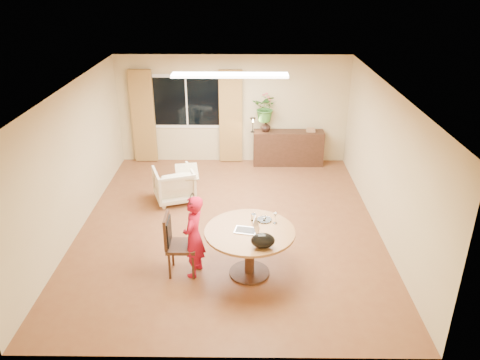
# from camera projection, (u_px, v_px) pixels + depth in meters

# --- Properties ---
(floor) EXTENTS (6.50, 6.50, 0.00)m
(floor) POSITION_uv_depth(u_px,v_px,m) (229.00, 225.00, 8.78)
(floor) COLOR brown
(floor) RESTS_ON ground
(ceiling) EXTENTS (6.50, 6.50, 0.00)m
(ceiling) POSITION_uv_depth(u_px,v_px,m) (228.00, 89.00, 7.69)
(ceiling) COLOR white
(ceiling) RESTS_ON wall_back
(wall_back) EXTENTS (5.50, 0.00, 5.50)m
(wall_back) POSITION_uv_depth(u_px,v_px,m) (233.00, 110.00, 11.19)
(wall_back) COLOR tan
(wall_back) RESTS_ON floor
(wall_left) EXTENTS (0.00, 6.50, 6.50)m
(wall_left) POSITION_uv_depth(u_px,v_px,m) (73.00, 161.00, 8.27)
(wall_left) COLOR tan
(wall_left) RESTS_ON floor
(wall_right) EXTENTS (0.00, 6.50, 6.50)m
(wall_right) POSITION_uv_depth(u_px,v_px,m) (385.00, 162.00, 8.21)
(wall_right) COLOR tan
(wall_right) RESTS_ON floor
(window) EXTENTS (1.70, 0.03, 1.30)m
(window) POSITION_uv_depth(u_px,v_px,m) (187.00, 102.00, 11.10)
(window) COLOR white
(window) RESTS_ON wall_back
(curtain_left) EXTENTS (0.55, 0.08, 2.25)m
(curtain_left) POSITION_uv_depth(u_px,v_px,m) (143.00, 117.00, 11.19)
(curtain_left) COLOR olive
(curtain_left) RESTS_ON wall_back
(curtain_right) EXTENTS (0.55, 0.08, 2.25)m
(curtain_right) POSITION_uv_depth(u_px,v_px,m) (231.00, 117.00, 11.17)
(curtain_right) COLOR olive
(curtain_right) RESTS_ON wall_back
(ceiling_panel) EXTENTS (2.20, 0.35, 0.05)m
(ceiling_panel) POSITION_uv_depth(u_px,v_px,m) (230.00, 75.00, 8.80)
(ceiling_panel) COLOR white
(ceiling_panel) RESTS_ON ceiling
(dining_table) EXTENTS (1.38, 1.38, 0.79)m
(dining_table) POSITION_uv_depth(u_px,v_px,m) (250.00, 240.00, 7.16)
(dining_table) COLOR brown
(dining_table) RESTS_ON floor
(dining_chair) EXTENTS (0.49, 0.45, 1.02)m
(dining_chair) POSITION_uv_depth(u_px,v_px,m) (182.00, 244.00, 7.24)
(dining_chair) COLOR black
(dining_chair) RESTS_ON floor
(child) EXTENTS (0.55, 0.43, 1.35)m
(child) POSITION_uv_depth(u_px,v_px,m) (194.00, 236.00, 7.15)
(child) COLOR red
(child) RESTS_ON floor
(laptop) EXTENTS (0.39, 0.30, 0.23)m
(laptop) POSITION_uv_depth(u_px,v_px,m) (246.00, 224.00, 7.03)
(laptop) COLOR #B7B7BC
(laptop) RESTS_ON dining_table
(tumbler) EXTENTS (0.10, 0.10, 0.11)m
(tumbler) POSITION_uv_depth(u_px,v_px,m) (254.00, 217.00, 7.34)
(tumbler) COLOR white
(tumbler) RESTS_ON dining_table
(wine_glass) EXTENTS (0.07, 0.07, 0.19)m
(wine_glass) POSITION_uv_depth(u_px,v_px,m) (275.00, 218.00, 7.25)
(wine_glass) COLOR white
(wine_glass) RESTS_ON dining_table
(pot_lid) EXTENTS (0.28, 0.28, 0.04)m
(pot_lid) POSITION_uv_depth(u_px,v_px,m) (264.00, 219.00, 7.36)
(pot_lid) COLOR white
(pot_lid) RESTS_ON dining_table
(handbag) EXTENTS (0.39, 0.28, 0.23)m
(handbag) POSITION_uv_depth(u_px,v_px,m) (263.00, 241.00, 6.61)
(handbag) COLOR black
(handbag) RESTS_ON dining_table
(armchair) EXTENTS (0.98, 0.99, 0.71)m
(armchair) POSITION_uv_depth(u_px,v_px,m) (174.00, 184.00, 9.59)
(armchair) COLOR beige
(armchair) RESTS_ON floor
(throw) EXTENTS (0.54, 0.62, 0.03)m
(throw) POSITION_uv_depth(u_px,v_px,m) (187.00, 168.00, 9.41)
(throw) COLOR beige
(throw) RESTS_ON armchair
(sideboard) EXTENTS (1.68, 0.41, 0.84)m
(sideboard) POSITION_uv_depth(u_px,v_px,m) (288.00, 148.00, 11.33)
(sideboard) COLOR black
(sideboard) RESTS_ON floor
(vase) EXTENTS (0.26, 0.26, 0.25)m
(vase) POSITION_uv_depth(u_px,v_px,m) (266.00, 126.00, 11.10)
(vase) COLOR black
(vase) RESTS_ON sideboard
(bouquet) EXTENTS (0.73, 0.69, 0.66)m
(bouquet) POSITION_uv_depth(u_px,v_px,m) (266.00, 108.00, 10.91)
(bouquet) COLOR #286B29
(bouquet) RESTS_ON vase
(book_stack) EXTENTS (0.25, 0.21, 0.09)m
(book_stack) POSITION_uv_depth(u_px,v_px,m) (311.00, 130.00, 11.13)
(book_stack) COLOR brown
(book_stack) RESTS_ON sideboard
(desk_lamp) EXTENTS (0.18, 0.18, 0.36)m
(desk_lamp) POSITION_uv_depth(u_px,v_px,m) (253.00, 125.00, 11.04)
(desk_lamp) COLOR black
(desk_lamp) RESTS_ON sideboard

